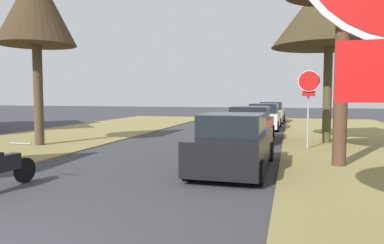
% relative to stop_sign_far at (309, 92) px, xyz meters
% --- Properties ---
extents(stop_sign_far, '(0.81, 0.31, 2.97)m').
position_rel_stop_sign_far_xyz_m(stop_sign_far, '(0.00, 0.00, 0.00)').
color(stop_sign_far, '#9EA0A5').
rests_on(stop_sign_far, grass_verge_right).
extents(street_tree_right_mid_b, '(4.76, 4.76, 7.21)m').
position_rel_stop_sign_far_xyz_m(street_tree_right_mid_b, '(0.85, 2.02, 3.47)').
color(street_tree_right_mid_b, '#494228').
rests_on(street_tree_right_mid_b, grass_verge_right).
extents(street_tree_left_mid_a, '(3.11, 3.11, 7.17)m').
position_rel_stop_sign_far_xyz_m(street_tree_left_mid_a, '(-10.58, -1.81, 3.40)').
color(street_tree_left_mid_a, '#4E3D29').
rests_on(street_tree_left_mid_a, grass_verge_left).
extents(parked_sedan_black, '(2.02, 4.44, 1.57)m').
position_rel_stop_sign_far_xyz_m(parked_sedan_black, '(-2.16, -4.51, -1.47)').
color(parked_sedan_black, black).
rests_on(parked_sedan_black, ground).
extents(parked_sedan_red, '(2.02, 4.44, 1.57)m').
position_rel_stop_sign_far_xyz_m(parked_sedan_red, '(-2.41, 2.26, -1.47)').
color(parked_sedan_red, red).
rests_on(parked_sedan_red, ground).
extents(parked_sedan_white, '(2.02, 4.44, 1.57)m').
position_rel_stop_sign_far_xyz_m(parked_sedan_white, '(-2.21, 8.32, -1.47)').
color(parked_sedan_white, white).
rests_on(parked_sedan_white, ground).
extents(parked_sedan_tan, '(2.02, 4.44, 1.57)m').
position_rel_stop_sign_far_xyz_m(parked_sedan_tan, '(-2.07, 14.13, -1.47)').
color(parked_sedan_tan, tan).
rests_on(parked_sedan_tan, ground).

